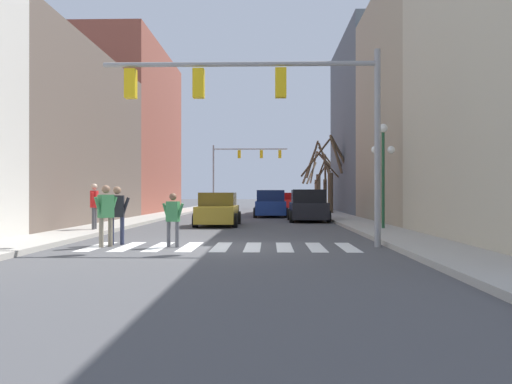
{
  "coord_description": "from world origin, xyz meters",
  "views": [
    {
      "loc": [
        1.36,
        -14.21,
        1.53
      ],
      "look_at": [
        0.32,
        26.07,
        1.65
      ],
      "focal_mm": 35.0,
      "sensor_mm": 36.0,
      "label": 1
    }
  ],
  "objects_px": {
    "traffic_signal_far": "(241,161)",
    "street_tree_left_near": "(316,181)",
    "traffic_signal_near": "(270,99)",
    "pedestrian_waiting_at_curb": "(106,210)",
    "street_lamp_right_corner": "(383,154)",
    "street_tree_right_far": "(333,173)",
    "car_parked_right_mid": "(218,210)",
    "street_tree_left_mid": "(325,184)",
    "pedestrian_near_right_corner": "(117,210)",
    "car_parked_right_near": "(270,202)",
    "street_tree_right_mid": "(321,177)",
    "pedestrian_on_right_sidewalk": "(94,202)",
    "car_parked_right_far": "(291,201)",
    "car_parked_left_far": "(271,204)",
    "car_at_intersection": "(308,207)",
    "pedestrian_on_left_sidewalk": "(173,215)"
  },
  "relations": [
    {
      "from": "car_parked_right_mid",
      "to": "car_parked_left_far",
      "type": "xyz_separation_m",
      "value": [
        2.53,
        9.04,
        0.07
      ]
    },
    {
      "from": "traffic_signal_near",
      "to": "street_lamp_right_corner",
      "type": "xyz_separation_m",
      "value": [
        4.54,
        5.68,
        -1.14
      ]
    },
    {
      "from": "car_parked_right_far",
      "to": "pedestrian_waiting_at_curb",
      "type": "bearing_deg",
      "value": 168.88
    },
    {
      "from": "car_parked_right_near",
      "to": "pedestrian_near_right_corner",
      "type": "distance_m",
      "value": 25.35
    },
    {
      "from": "street_lamp_right_corner",
      "to": "car_parked_right_mid",
      "type": "xyz_separation_m",
      "value": [
        -6.98,
        3.63,
        -2.37
      ]
    },
    {
      "from": "pedestrian_on_left_sidewalk",
      "to": "street_tree_right_far",
      "type": "bearing_deg",
      "value": 84.26
    },
    {
      "from": "pedestrian_on_left_sidewalk",
      "to": "street_tree_left_near",
      "type": "relative_size",
      "value": 0.27
    },
    {
      "from": "car_at_intersection",
      "to": "street_tree_right_far",
      "type": "xyz_separation_m",
      "value": [
        2.48,
        8.49,
        2.19
      ]
    },
    {
      "from": "car_parked_right_near",
      "to": "street_tree_left_near",
      "type": "relative_size",
      "value": 0.74
    },
    {
      "from": "car_parked_right_far",
      "to": "car_parked_right_mid",
      "type": "relative_size",
      "value": 1.18
    },
    {
      "from": "car_parked_right_far",
      "to": "car_parked_right_near",
      "type": "distance_m",
      "value": 9.47
    },
    {
      "from": "street_tree_left_near",
      "to": "street_tree_left_mid",
      "type": "distance_m",
      "value": 8.37
    },
    {
      "from": "pedestrian_waiting_at_curb",
      "to": "street_tree_right_mid",
      "type": "bearing_deg",
      "value": -159.45
    },
    {
      "from": "car_parked_right_far",
      "to": "car_parked_right_near",
      "type": "xyz_separation_m",
      "value": [
        -2.11,
        -9.23,
        0.06
      ]
    },
    {
      "from": "car_at_intersection",
      "to": "car_parked_right_far",
      "type": "bearing_deg",
      "value": -0.04
    },
    {
      "from": "pedestrian_on_right_sidewalk",
      "to": "street_tree_right_mid",
      "type": "relative_size",
      "value": 0.28
    },
    {
      "from": "car_at_intersection",
      "to": "street_tree_left_near",
      "type": "xyz_separation_m",
      "value": [
        2.28,
        19.15,
        1.93
      ]
    },
    {
      "from": "car_parked_left_far",
      "to": "street_tree_right_mid",
      "type": "distance_m",
      "value": 13.56
    },
    {
      "from": "pedestrian_waiting_at_curb",
      "to": "street_tree_left_mid",
      "type": "height_order",
      "value": "street_tree_left_mid"
    },
    {
      "from": "traffic_signal_far",
      "to": "street_lamp_right_corner",
      "type": "xyz_separation_m",
      "value": [
        7.52,
        -32.23,
        -1.84
      ]
    },
    {
      "from": "street_lamp_right_corner",
      "to": "car_parked_right_near",
      "type": "xyz_separation_m",
      "value": [
        -4.51,
        19.7,
        -2.29
      ]
    },
    {
      "from": "car_parked_left_far",
      "to": "street_tree_left_near",
      "type": "distance_m",
      "value": 14.74
    },
    {
      "from": "car_parked_left_far",
      "to": "street_tree_right_far",
      "type": "distance_m",
      "value": 6.0
    },
    {
      "from": "car_parked_right_near",
      "to": "pedestrian_waiting_at_curb",
      "type": "relative_size",
      "value": 2.44
    },
    {
      "from": "car_parked_right_far",
      "to": "street_tree_right_far",
      "type": "relative_size",
      "value": 0.86
    },
    {
      "from": "car_parked_right_near",
      "to": "pedestrian_on_right_sidewalk",
      "type": "xyz_separation_m",
      "value": [
        -6.83,
        -20.55,
        0.37
      ]
    },
    {
      "from": "car_parked_right_near",
      "to": "car_at_intersection",
      "type": "height_order",
      "value": "car_parked_right_near"
    },
    {
      "from": "pedestrian_near_right_corner",
      "to": "street_tree_left_mid",
      "type": "distance_m",
      "value": 25.13
    },
    {
      "from": "pedestrian_on_left_sidewalk",
      "to": "street_tree_left_mid",
      "type": "distance_m",
      "value": 25.15
    },
    {
      "from": "traffic_signal_far",
      "to": "street_tree_left_mid",
      "type": "distance_m",
      "value": 15.98
    },
    {
      "from": "traffic_signal_far",
      "to": "street_tree_right_far",
      "type": "relative_size",
      "value": 1.4
    },
    {
      "from": "pedestrian_waiting_at_curb",
      "to": "traffic_signal_near",
      "type": "bearing_deg",
      "value": 129.49
    },
    {
      "from": "street_lamp_right_corner",
      "to": "pedestrian_on_right_sidewalk",
      "type": "xyz_separation_m",
      "value": [
        -11.33,
        -0.85,
        -1.92
      ]
    },
    {
      "from": "street_tree_left_near",
      "to": "street_tree_left_mid",
      "type": "xyz_separation_m",
      "value": [
        -0.13,
        -8.36,
        -0.51
      ]
    },
    {
      "from": "street_tree_right_mid",
      "to": "street_tree_left_near",
      "type": "distance_m",
      "value": 1.48
    },
    {
      "from": "traffic_signal_far",
      "to": "car_parked_right_near",
      "type": "xyz_separation_m",
      "value": [
        3.01,
        -12.53,
        -4.13
      ]
    },
    {
      "from": "traffic_signal_near",
      "to": "pedestrian_waiting_at_curb",
      "type": "relative_size",
      "value": 4.51
    },
    {
      "from": "car_parked_right_far",
      "to": "car_parked_right_near",
      "type": "height_order",
      "value": "car_parked_right_near"
    },
    {
      "from": "street_tree_left_mid",
      "to": "street_tree_left_near",
      "type": "bearing_deg",
      "value": 89.11
    },
    {
      "from": "car_parked_right_mid",
      "to": "street_tree_left_mid",
      "type": "xyz_separation_m",
      "value": [
        6.72,
        14.63,
        1.49
      ]
    },
    {
      "from": "traffic_signal_far",
      "to": "street_tree_left_near",
      "type": "bearing_deg",
      "value": -37.21
    },
    {
      "from": "traffic_signal_near",
      "to": "street_tree_left_near",
      "type": "relative_size",
      "value": 1.37
    },
    {
      "from": "pedestrian_waiting_at_curb",
      "to": "street_tree_left_mid",
      "type": "relative_size",
      "value": 0.4
    },
    {
      "from": "pedestrian_waiting_at_curb",
      "to": "pedestrian_on_left_sidewalk",
      "type": "height_order",
      "value": "pedestrian_waiting_at_curb"
    },
    {
      "from": "street_lamp_right_corner",
      "to": "pedestrian_on_left_sidewalk",
      "type": "distance_m",
      "value": 9.61
    },
    {
      "from": "street_lamp_right_corner",
      "to": "street_tree_left_near",
      "type": "relative_size",
      "value": 0.72
    },
    {
      "from": "car_parked_right_far",
      "to": "car_at_intersection",
      "type": "bearing_deg",
      "value": 179.96
    },
    {
      "from": "car_parked_right_far",
      "to": "car_parked_right_mid",
      "type": "distance_m",
      "value": 25.71
    },
    {
      "from": "car_parked_right_mid",
      "to": "pedestrian_on_left_sidewalk",
      "type": "height_order",
      "value": "car_parked_right_mid"
    },
    {
      "from": "pedestrian_near_right_corner",
      "to": "street_tree_left_near",
      "type": "relative_size",
      "value": 0.3
    }
  ]
}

